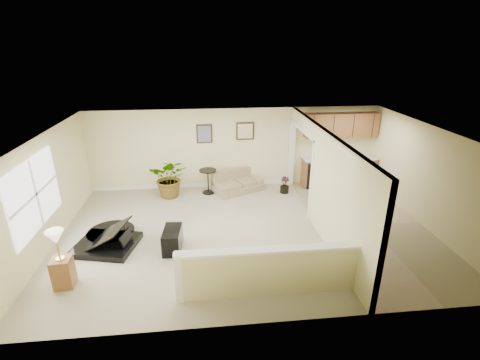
{
  "coord_description": "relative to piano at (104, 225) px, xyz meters",
  "views": [
    {
      "loc": [
        -0.95,
        -7.43,
        4.39
      ],
      "look_at": [
        -0.13,
        0.4,
        1.22
      ],
      "focal_mm": 26.0,
      "sensor_mm": 36.0,
      "label": 1
    }
  ],
  "objects": [
    {
      "name": "floor",
      "position": [
        3.3,
        0.24,
        -0.51
      ],
      "size": [
        9.0,
        9.0,
        0.0
      ],
      "primitive_type": "plane",
      "color": "tan",
      "rests_on": "ground"
    },
    {
      "name": "back_wall",
      "position": [
        3.3,
        3.24,
        0.74
      ],
      "size": [
        9.0,
        0.04,
        2.5
      ],
      "primitive_type": "cube",
      "color": "beige",
      "rests_on": "floor"
    },
    {
      "name": "front_wall",
      "position": [
        3.3,
        -2.76,
        0.74
      ],
      "size": [
        9.0,
        0.04,
        2.5
      ],
      "primitive_type": "cube",
      "color": "beige",
      "rests_on": "floor"
    },
    {
      "name": "left_wall",
      "position": [
        -1.2,
        0.24,
        0.74
      ],
      "size": [
        0.04,
        6.0,
        2.5
      ],
      "primitive_type": "cube",
      "color": "beige",
      "rests_on": "floor"
    },
    {
      "name": "right_wall",
      "position": [
        7.8,
        0.24,
        0.74
      ],
      "size": [
        0.04,
        6.0,
        2.5
      ],
      "primitive_type": "cube",
      "color": "beige",
      "rests_on": "floor"
    },
    {
      "name": "ceiling",
      "position": [
        3.3,
        0.24,
        1.99
      ],
      "size": [
        9.0,
        6.0,
        0.04
      ],
      "primitive_type": "cube",
      "color": "white",
      "rests_on": "back_wall"
    },
    {
      "name": "kitchen_vinyl",
      "position": [
        6.45,
        0.24,
        -0.51
      ],
      "size": [
        2.7,
        6.0,
        0.01
      ],
      "primitive_type": "cube",
      "color": "tan",
      "rests_on": "floor"
    },
    {
      "name": "interior_partition",
      "position": [
        5.1,
        0.49,
        0.71
      ],
      "size": [
        0.18,
        5.99,
        2.5
      ],
      "color": "beige",
      "rests_on": "floor"
    },
    {
      "name": "pony_half_wall",
      "position": [
        3.37,
        -2.06,
        0.0
      ],
      "size": [
        3.42,
        0.22,
        1.0
      ],
      "color": "beige",
      "rests_on": "floor"
    },
    {
      "name": "left_window",
      "position": [
        -1.19,
        -0.26,
        0.94
      ],
      "size": [
        0.05,
        2.15,
        1.45
      ],
      "primitive_type": "cube",
      "color": "white",
      "rests_on": "left_wall"
    },
    {
      "name": "wall_art_left",
      "position": [
        2.35,
        3.21,
        1.24
      ],
      "size": [
        0.48,
        0.04,
        0.58
      ],
      "color": "#312012",
      "rests_on": "back_wall"
    },
    {
      "name": "wall_mirror",
      "position": [
        3.6,
        3.21,
        1.29
      ],
      "size": [
        0.55,
        0.04,
        0.55
      ],
      "color": "#312012",
      "rests_on": "back_wall"
    },
    {
      "name": "kitchen_cabinets",
      "position": [
        6.49,
        2.97,
        0.36
      ],
      "size": [
        2.36,
        0.65,
        2.33
      ],
      "color": "#915B2F",
      "rests_on": "floor"
    },
    {
      "name": "piano",
      "position": [
        0.0,
        0.0,
        0.0
      ],
      "size": [
        1.72,
        1.73,
        1.23
      ],
      "rotation": [
        0.0,
        0.0,
        -0.23
      ],
      "color": "black",
      "rests_on": "floor"
    },
    {
      "name": "piano_bench",
      "position": [
        1.55,
        -0.36,
        -0.27
      ],
      "size": [
        0.43,
        0.77,
        0.5
      ],
      "primitive_type": "cube",
      "rotation": [
        0.0,
        0.0,
        -0.07
      ],
      "color": "black",
      "rests_on": "floor"
    },
    {
      "name": "loveseat",
      "position": [
        3.32,
        2.82,
        -0.2
      ],
      "size": [
        1.77,
        1.38,
        0.83
      ],
      "rotation": [
        0.0,
        0.0,
        0.43
      ],
      "color": "tan",
      "rests_on": "floor"
    },
    {
      "name": "accent_table",
      "position": [
        2.41,
        2.71,
        -0.03
      ],
      "size": [
        0.52,
        0.52,
        0.76
      ],
      "color": "black",
      "rests_on": "floor"
    },
    {
      "name": "palm_plant",
      "position": [
        1.28,
        2.58,
        0.08
      ],
      "size": [
        1.22,
        1.1,
        1.22
      ],
      "color": "black",
      "rests_on": "floor"
    },
    {
      "name": "small_plant",
      "position": [
        4.75,
        2.48,
        -0.29
      ],
      "size": [
        0.34,
        0.34,
        0.52
      ],
      "color": "black",
      "rests_on": "floor"
    },
    {
      "name": "lamp_stand",
      "position": [
        -0.42,
        -1.41,
        -0.0
      ],
      "size": [
        0.38,
        0.38,
        1.2
      ],
      "color": "#915B2F",
      "rests_on": "floor"
    }
  ]
}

